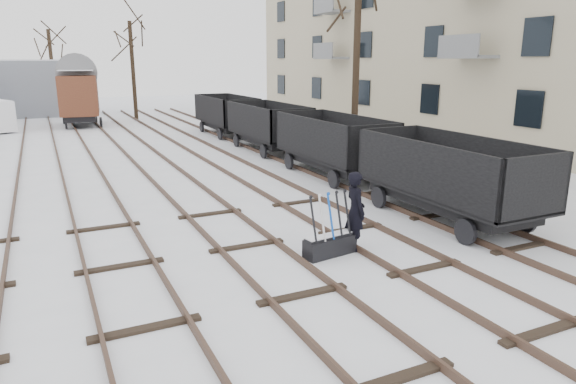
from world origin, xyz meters
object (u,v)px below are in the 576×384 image
freight_wagon_a (448,189)px  box_van_wagon (79,93)px  worker (355,211)px  ground_frame (330,244)px

freight_wagon_a → box_van_wagon: bearing=105.4°
worker → freight_wagon_a: (3.69, 0.90, -0.07)m
ground_frame → freight_wagon_a: size_ratio=0.26×
ground_frame → freight_wagon_a: freight_wagon_a is taller
box_van_wagon → freight_wagon_a: bearing=-68.1°
ground_frame → box_van_wagon: (-3.23, 28.86, 1.94)m
ground_frame → worker: size_ratio=0.77×
ground_frame → worker: (0.75, 0.10, 0.68)m
ground_frame → worker: worker is taller
ground_frame → freight_wagon_a: (4.44, 1.00, 0.61)m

